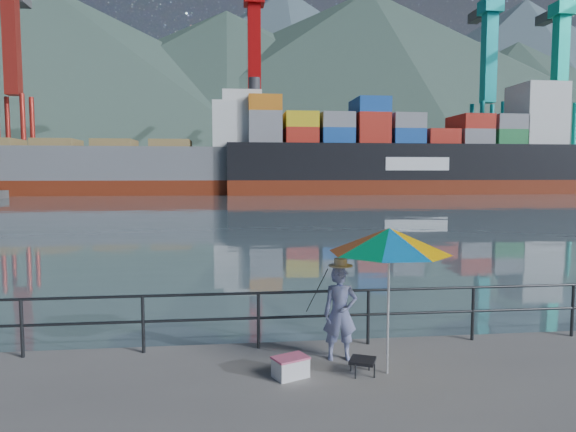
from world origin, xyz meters
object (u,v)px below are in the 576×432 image
object	(u,v)px
container_ship	(417,156)
bulk_carrier	(143,167)
beach_umbrella	(389,240)
cooler_bag	(290,368)
fisherman	(340,313)

from	to	relation	value
container_ship	bulk_carrier	bearing A→B (deg)	178.18
beach_umbrella	bulk_carrier	bearing A→B (deg)	102.00
cooler_bag	bulk_carrier	distance (m)	75.94
cooler_bag	beach_umbrella	bearing A→B (deg)	-24.88
fisherman	beach_umbrella	xyz separation A→B (m)	(0.61, -0.68, 1.31)
container_ship	fisherman	bearing A→B (deg)	-111.40
fisherman	beach_umbrella	bearing A→B (deg)	-44.99
fisherman	container_ship	distance (m)	77.95
fisherman	bulk_carrier	xyz separation A→B (m)	(-15.22, 73.81, 3.30)
cooler_bag	bulk_carrier	world-z (taller)	bulk_carrier
beach_umbrella	cooler_bag	size ratio (longest dim) A/B	4.93
bulk_carrier	cooler_bag	bearing A→B (deg)	-79.12
bulk_carrier	container_ship	xyz separation A→B (m)	(43.61, -1.38, 1.77)
cooler_bag	container_ship	bearing A→B (deg)	43.91
beach_umbrella	bulk_carrier	xyz separation A→B (m)	(-15.83, 74.49, 1.99)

